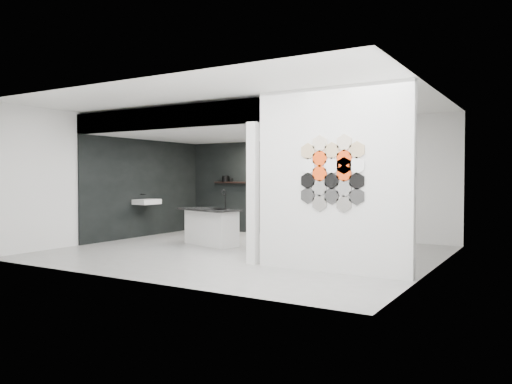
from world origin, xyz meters
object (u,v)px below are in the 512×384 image
object	(u,v)px
stockpot	(225,179)
wall_basin	(147,202)
partition_panel	(332,180)
bottle_dark	(258,179)
kitchen_island	(211,226)
utensil_cup	(231,180)
glass_bowl	(313,180)
glass_vase	(313,179)
kettle	(294,179)

from	to	relation	value
stockpot	wall_basin	bearing A→B (deg)	-112.49
wall_basin	partition_panel	bearing A→B (deg)	-18.23
bottle_dark	wall_basin	bearing A→B (deg)	-131.95
kitchen_island	utensil_cup	world-z (taller)	utensil_cup
partition_panel	bottle_dark	bearing A→B (deg)	133.04
partition_panel	glass_bowl	distance (m)	4.39
kitchen_island	glass_bowl	distance (m)	2.87
wall_basin	glass_vase	size ratio (longest dim) A/B	3.81
wall_basin	glass_bowl	size ratio (longest dim) A/B	4.75
kitchen_island	glass_vase	distance (m)	2.88
kettle	bottle_dark	bearing A→B (deg)	-161.68
stockpot	glass_vase	world-z (taller)	glass_vase
stockpot	utensil_cup	world-z (taller)	stockpot
kitchen_island	stockpot	bearing A→B (deg)	134.53
stockpot	glass_bowl	bearing A→B (deg)	0.00
bottle_dark	partition_panel	bearing A→B (deg)	-46.96
wall_basin	stockpot	bearing A→B (deg)	67.51
glass_bowl	utensil_cup	bearing A→B (deg)	180.00
kettle	glass_bowl	xyz separation A→B (m)	(0.50, 0.00, -0.02)
utensil_cup	wall_basin	bearing A→B (deg)	-116.46
stockpot	kettle	world-z (taller)	stockpot
utensil_cup	kitchen_island	bearing A→B (deg)	-65.42
glass_bowl	glass_vase	world-z (taller)	glass_vase
kettle	glass_vase	bearing A→B (deg)	18.32
wall_basin	glass_vase	world-z (taller)	glass_vase
glass_vase	bottle_dark	xyz separation A→B (m)	(-1.53, 0.00, 0.00)
glass_vase	stockpot	bearing A→B (deg)	180.00
kitchen_island	utensil_cup	xyz separation A→B (m)	(-1.09, 2.38, 0.97)
kitchen_island	utensil_cup	size ratio (longest dim) A/B	15.89
kitchen_island	partition_panel	bearing A→B (deg)	-7.35
kitchen_island	kettle	xyz separation A→B (m)	(0.77, 2.38, 0.99)
bottle_dark	kettle	bearing A→B (deg)	0.00
partition_panel	kettle	distance (m)	4.64
partition_panel	kitchen_island	xyz separation A→B (m)	(-3.35, 1.49, -1.00)
stockpot	bottle_dark	xyz separation A→B (m)	(1.00, 0.00, 0.00)
partition_panel	stockpot	distance (m)	6.02
partition_panel	kitchen_island	bearing A→B (deg)	156.06
partition_panel	kettle	xyz separation A→B (m)	(-2.57, 3.87, -0.01)
kettle	bottle_dark	world-z (taller)	bottle_dark
wall_basin	glass_bowl	distance (m)	4.00
glass_bowl	partition_panel	bearing A→B (deg)	-61.77
utensil_cup	glass_vase	bearing A→B (deg)	0.00
stockpot	kettle	distance (m)	2.04
utensil_cup	bottle_dark	bearing A→B (deg)	0.00
utensil_cup	kettle	bearing A→B (deg)	0.00
bottle_dark	stockpot	bearing A→B (deg)	180.00
kettle	stockpot	bearing A→B (deg)	-161.68
glass_vase	utensil_cup	distance (m)	2.36
kitchen_island	glass_vase	bearing A→B (deg)	78.40
stockpot	utensil_cup	bearing A→B (deg)	0.00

